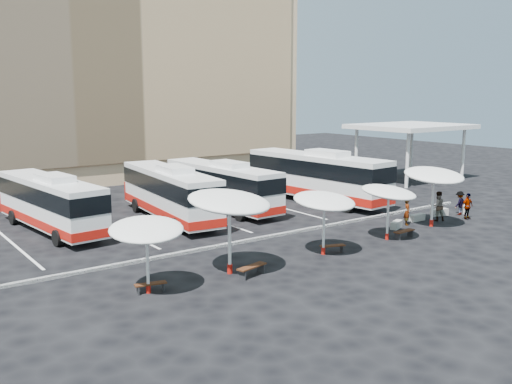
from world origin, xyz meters
TOP-DOWN VIEW (x-y plane):
  - ground at (0.00, 0.00)m, footprint 120.00×120.00m
  - sandstone_building at (0.00, 31.87)m, footprint 42.00×18.25m
  - service_canopy at (24.00, 10.00)m, footprint 10.00×8.00m
  - curb_divider at (0.00, 0.50)m, footprint 34.00×0.25m
  - bay_lines at (0.00, 8.00)m, footprint 24.15×12.00m
  - bus_0 at (-9.38, 9.52)m, footprint 3.35×11.17m
  - bus_1 at (-2.19, 8.08)m, footprint 3.54×11.58m
  - bus_2 at (2.18, 8.70)m, footprint 2.91×11.15m
  - bus_3 at (9.56, 7.02)m, footprint 3.65×12.69m
  - sunshade_0 at (-9.41, -3.70)m, footprint 3.88×3.90m
  - sunshade_1 at (-5.27, -3.54)m, footprint 4.75×4.78m
  - sunshade_2 at (0.29, -3.79)m, footprint 3.17×3.21m
  - sunshade_3 at (5.21, -3.72)m, footprint 3.95×3.97m
  - sunshade_4 at (9.89, -3.19)m, footprint 4.39×4.42m
  - wood_bench_0 at (-9.31, -3.70)m, footprint 1.37×0.63m
  - wood_bench_1 at (-4.70, -4.47)m, footprint 1.66×0.78m
  - wood_bench_2 at (0.89, -3.84)m, footprint 1.36×0.79m
  - wood_bench_3 at (6.22, -4.09)m, footprint 1.48×0.45m
  - conc_bench_0 at (7.76, -2.24)m, footprint 1.24×0.79m
  - conc_bench_1 at (10.41, -1.70)m, footprint 1.16×0.39m
  - conc_bench_2 at (12.92, -1.56)m, footprint 1.29×0.70m
  - conc_bench_3 at (15.16, -2.01)m, footprint 1.26×0.85m
  - passenger_0 at (8.97, -2.05)m, footprint 0.71×0.72m
  - passenger_1 at (11.49, -2.48)m, footprint 1.15×1.05m
  - passenger_2 at (13.44, -3.29)m, footprint 1.04×0.50m
  - passenger_3 at (14.16, -2.22)m, footprint 1.13×0.76m

SIDE VIEW (x-z plane):
  - ground at x=0.00m, z-range 0.00..0.00m
  - bay_lines at x=0.00m, z-range 0.00..0.01m
  - curb_divider at x=0.00m, z-range 0.00..0.15m
  - conc_bench_1 at x=10.41m, z-range 0.00..0.44m
  - conc_bench_0 at x=7.76m, z-range 0.00..0.44m
  - conc_bench_3 at x=15.16m, z-range 0.00..0.45m
  - conc_bench_2 at x=12.92m, z-range 0.00..0.46m
  - wood_bench_2 at x=0.89m, z-range 0.11..0.51m
  - wood_bench_0 at x=-9.31m, z-range 0.11..0.51m
  - wood_bench_3 at x=6.22m, z-range 0.12..0.57m
  - wood_bench_1 at x=-4.70m, z-range 0.13..0.62m
  - passenger_3 at x=14.16m, z-range 0.00..1.62m
  - passenger_0 at x=8.97m, z-range 0.00..1.68m
  - passenger_2 at x=13.44m, z-range 0.00..1.71m
  - passenger_1 at x=11.49m, z-range 0.00..1.92m
  - bus_0 at x=-9.38m, z-range 0.04..3.53m
  - bus_2 at x=2.18m, z-range 0.04..3.55m
  - bus_1 at x=-2.19m, z-range 0.04..3.66m
  - bus_3 at x=9.56m, z-range 0.04..4.02m
  - sunshade_3 at x=5.21m, z-range 1.11..4.27m
  - sunshade_0 at x=-9.41m, z-range 1.11..4.28m
  - sunshade_2 at x=0.29m, z-range 1.14..4.41m
  - sunshade_4 at x=9.89m, z-range 1.30..5.04m
  - sunshade_1 at x=-5.27m, z-range 1.37..5.29m
  - service_canopy at x=24.00m, z-range 2.27..7.47m
  - sandstone_building at x=0.00m, z-range -2.17..27.43m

